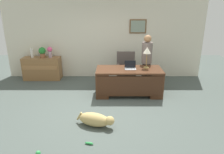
{
  "coord_description": "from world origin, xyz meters",
  "views": [
    {
      "loc": [
        0.27,
        -4.78,
        2.52
      ],
      "look_at": [
        0.27,
        0.3,
        0.75
      ],
      "focal_mm": 33.14,
      "sensor_mm": 36.0,
      "label": 1
    }
  ],
  "objects_px": {
    "vase_with_flowers": "(50,51)",
    "potted_plant": "(42,52)",
    "desk": "(129,81)",
    "dog_toy_ball": "(38,153)",
    "vase_empty": "(32,53)",
    "dog_lying": "(96,120)",
    "desk_lamp": "(147,52)",
    "armchair": "(126,70)",
    "dog_toy_bone": "(89,143)",
    "laptop": "(130,67)",
    "person_standing": "(147,61)",
    "credenza": "(42,68)"
  },
  "relations": [
    {
      "from": "credenza",
      "to": "laptop",
      "type": "distance_m",
      "value": 3.31
    },
    {
      "from": "credenza",
      "to": "person_standing",
      "type": "relative_size",
      "value": 0.77
    },
    {
      "from": "desk",
      "to": "potted_plant",
      "type": "height_order",
      "value": "potted_plant"
    },
    {
      "from": "dog_lying",
      "to": "vase_empty",
      "type": "relative_size",
      "value": 2.69
    },
    {
      "from": "person_standing",
      "to": "vase_with_flowers",
      "type": "height_order",
      "value": "person_standing"
    },
    {
      "from": "potted_plant",
      "to": "laptop",
      "type": "bearing_deg",
      "value": -24.05
    },
    {
      "from": "person_standing",
      "to": "vase_empty",
      "type": "bearing_deg",
      "value": 168.47
    },
    {
      "from": "laptop",
      "to": "dog_toy_bone",
      "type": "xyz_separation_m",
      "value": [
        -0.96,
        -2.41,
        -0.81
      ]
    },
    {
      "from": "vase_with_flowers",
      "to": "potted_plant",
      "type": "relative_size",
      "value": 1.03
    },
    {
      "from": "credenza",
      "to": "dog_lying",
      "type": "height_order",
      "value": "credenza"
    },
    {
      "from": "vase_with_flowers",
      "to": "credenza",
      "type": "bearing_deg",
      "value": -179.76
    },
    {
      "from": "vase_empty",
      "to": "dog_toy_bone",
      "type": "distance_m",
      "value": 4.49
    },
    {
      "from": "dog_lying",
      "to": "desk_lamp",
      "type": "distance_m",
      "value": 2.55
    },
    {
      "from": "desk_lamp",
      "to": "vase_empty",
      "type": "height_order",
      "value": "desk_lamp"
    },
    {
      "from": "desk",
      "to": "dog_toy_ball",
      "type": "bearing_deg",
      "value": -124.23
    },
    {
      "from": "desk",
      "to": "vase_with_flowers",
      "type": "xyz_separation_m",
      "value": [
        -2.65,
        1.37,
        0.58
      ]
    },
    {
      "from": "armchair",
      "to": "potted_plant",
      "type": "bearing_deg",
      "value": 171.89
    },
    {
      "from": "vase_with_flowers",
      "to": "person_standing",
      "type": "bearing_deg",
      "value": -13.69
    },
    {
      "from": "dog_toy_ball",
      "to": "vase_with_flowers",
      "type": "bearing_deg",
      "value": 101.81
    },
    {
      "from": "desk",
      "to": "laptop",
      "type": "relative_size",
      "value": 5.92
    },
    {
      "from": "person_standing",
      "to": "vase_empty",
      "type": "xyz_separation_m",
      "value": [
        -3.85,
        0.79,
        0.09
      ]
    },
    {
      "from": "laptop",
      "to": "vase_with_flowers",
      "type": "relative_size",
      "value": 0.86
    },
    {
      "from": "desk",
      "to": "dog_toy_ball",
      "type": "height_order",
      "value": "desk"
    },
    {
      "from": "potted_plant",
      "to": "desk",
      "type": "bearing_deg",
      "value": -25.21
    },
    {
      "from": "credenza",
      "to": "potted_plant",
      "type": "height_order",
      "value": "potted_plant"
    },
    {
      "from": "vase_empty",
      "to": "dog_toy_bone",
      "type": "xyz_separation_m",
      "value": [
        2.34,
        -3.72,
        -0.93
      ]
    },
    {
      "from": "vase_with_flowers",
      "to": "laptop",
      "type": "bearing_deg",
      "value": -26.12
    },
    {
      "from": "vase_with_flowers",
      "to": "desk_lamp",
      "type": "bearing_deg",
      "value": -21.28
    },
    {
      "from": "vase_empty",
      "to": "dog_toy_ball",
      "type": "distance_m",
      "value": 4.38
    },
    {
      "from": "desk_lamp",
      "to": "potted_plant",
      "type": "height_order",
      "value": "desk_lamp"
    },
    {
      "from": "dog_lying",
      "to": "desk_lamp",
      "type": "bearing_deg",
      "value": 53.74
    },
    {
      "from": "person_standing",
      "to": "potted_plant",
      "type": "relative_size",
      "value": 4.66
    },
    {
      "from": "desk",
      "to": "dog_lying",
      "type": "relative_size",
      "value": 2.2
    },
    {
      "from": "desk",
      "to": "potted_plant",
      "type": "relative_size",
      "value": 5.26
    },
    {
      "from": "credenza",
      "to": "dog_toy_ball",
      "type": "distance_m",
      "value": 4.2
    },
    {
      "from": "vase_empty",
      "to": "potted_plant",
      "type": "distance_m",
      "value": 0.36
    },
    {
      "from": "desk",
      "to": "armchair",
      "type": "xyz_separation_m",
      "value": [
        -0.03,
        0.96,
        0.05
      ]
    },
    {
      "from": "armchair",
      "to": "vase_empty",
      "type": "relative_size",
      "value": 3.28
    },
    {
      "from": "vase_with_flowers",
      "to": "potted_plant",
      "type": "height_order",
      "value": "vase_with_flowers"
    },
    {
      "from": "desk_lamp",
      "to": "dog_lying",
      "type": "bearing_deg",
      "value": -126.26
    },
    {
      "from": "laptop",
      "to": "potted_plant",
      "type": "xyz_separation_m",
      "value": [
        -2.94,
        1.31,
        0.15
      ]
    },
    {
      "from": "desk",
      "to": "dog_toy_bone",
      "type": "distance_m",
      "value": 2.56
    },
    {
      "from": "dog_lying",
      "to": "person_standing",
      "type": "bearing_deg",
      "value": 57.98
    },
    {
      "from": "armchair",
      "to": "dog_toy_bone",
      "type": "height_order",
      "value": "armchair"
    },
    {
      "from": "dog_toy_ball",
      "to": "credenza",
      "type": "bearing_deg",
      "value": 106.18
    },
    {
      "from": "desk_lamp",
      "to": "potted_plant",
      "type": "distance_m",
      "value": 3.64
    },
    {
      "from": "person_standing",
      "to": "dog_toy_ball",
      "type": "bearing_deg",
      "value": -126.4
    },
    {
      "from": "person_standing",
      "to": "vase_empty",
      "type": "distance_m",
      "value": 3.93
    },
    {
      "from": "vase_empty",
      "to": "dog_toy_ball",
      "type": "xyz_separation_m",
      "value": [
        1.47,
        -4.02,
        -0.91
      ]
    },
    {
      "from": "dog_toy_bone",
      "to": "vase_with_flowers",
      "type": "bearing_deg",
      "value": 114.72
    }
  ]
}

